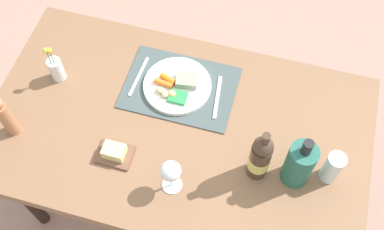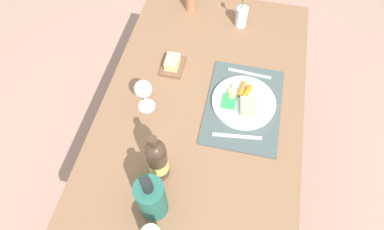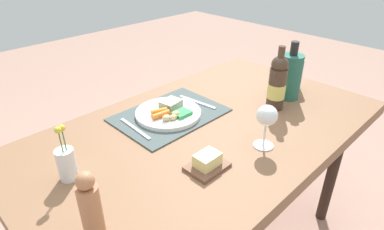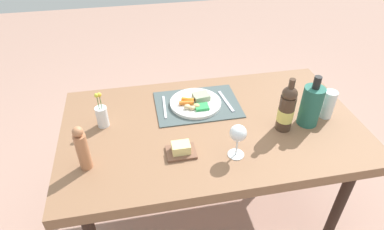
{
  "view_description": "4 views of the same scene",
  "coord_description": "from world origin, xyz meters",
  "views": [
    {
      "loc": [
        -0.28,
        0.8,
        2.27
      ],
      "look_at": [
        -0.05,
        -0.02,
        0.79
      ],
      "focal_mm": 43.7,
      "sensor_mm": 36.0,
      "label": 1
    },
    {
      "loc": [
        -0.75,
        -0.12,
        1.87
      ],
      "look_at": [
        -0.09,
        0.02,
        0.78
      ],
      "focal_mm": 30.43,
      "sensor_mm": 36.0,
      "label": 2
    },
    {
      "loc": [
        0.81,
        0.73,
        1.38
      ],
      "look_at": [
        0.06,
        -0.02,
        0.78
      ],
      "focal_mm": 30.49,
      "sensor_mm": 36.0,
      "label": 3
    },
    {
      "loc": [
        0.34,
        1.21,
        1.72
      ],
      "look_at": [
        0.09,
        -0.06,
        0.73
      ],
      "focal_mm": 30.55,
      "sensor_mm": 36.0,
      "label": 4
    }
  ],
  "objects": [
    {
      "name": "ground_plane",
      "position": [
        0.0,
        0.0,
        0.0
      ],
      "size": [
        8.0,
        8.0,
        0.0
      ],
      "primitive_type": "plane",
      "color": "tan"
    },
    {
      "name": "dining_table",
      "position": [
        0.0,
        0.0,
        0.65
      ],
      "size": [
        1.46,
        0.85,
        0.71
      ],
      "color": "brown",
      "rests_on": "ground_plane"
    },
    {
      "name": "placemat",
      "position": [
        0.04,
        -0.17,
        0.71
      ],
      "size": [
        0.44,
        0.31,
        0.01
      ],
      "primitive_type": "cube",
      "color": "#435051",
      "rests_on": "dining_table"
    },
    {
      "name": "dinner_plate",
      "position": [
        0.05,
        -0.17,
        0.73
      ],
      "size": [
        0.27,
        0.27,
        0.05
      ],
      "color": "white",
      "rests_on": "placemat"
    },
    {
      "name": "fork",
      "position": [
        -0.12,
        -0.17,
        0.72
      ],
      "size": [
        0.04,
        0.2,
        0.0
      ],
      "primitive_type": "cube",
      "rotation": [
        0.0,
        0.0,
        0.12
      ],
      "color": "silver",
      "rests_on": "placemat"
    },
    {
      "name": "knife",
      "position": [
        0.21,
        -0.18,
        0.72
      ],
      "size": [
        0.02,
        0.2,
        0.0
      ],
      "primitive_type": "cube",
      "rotation": [
        0.0,
        0.0,
        -0.06
      ],
      "color": "silver",
      "rests_on": "placemat"
    },
    {
      "name": "cooler_bottle",
      "position": [
        -0.46,
        0.08,
        0.82
      ],
      "size": [
        0.1,
        0.1,
        0.26
      ],
      "color": "#276153",
      "rests_on": "dining_table"
    },
    {
      "name": "wine_bottle",
      "position": [
        -0.33,
        0.1,
        0.83
      ],
      "size": [
        0.08,
        0.08,
        0.27
      ],
      "color": "#422F23",
      "rests_on": "dining_table"
    },
    {
      "name": "butter_dish",
      "position": [
        0.18,
        0.18,
        0.73
      ],
      "size": [
        0.13,
        0.1,
        0.05
      ],
      "color": "brown",
      "rests_on": "dining_table"
    },
    {
      "name": "wine_glass",
      "position": [
        -0.05,
        0.23,
        0.83
      ],
      "size": [
        0.07,
        0.07,
        0.16
      ],
      "color": "white",
      "rests_on": "dining_table"
    },
    {
      "name": "pepper_mill",
      "position": [
        0.59,
        0.18,
        0.81
      ],
      "size": [
        0.05,
        0.05,
        0.21
      ],
      "color": "#B1704B",
      "rests_on": "dining_table"
    },
    {
      "name": "flower_vase",
      "position": [
        0.52,
        -0.09,
        0.77
      ],
      "size": [
        0.06,
        0.06,
        0.19
      ],
      "color": "silver",
      "rests_on": "dining_table"
    },
    {
      "name": "water_tumbler",
      "position": [
        -0.58,
        0.05,
        0.78
      ],
      "size": [
        0.06,
        0.06,
        0.15
      ],
      "color": "silver",
      "rests_on": "dining_table"
    }
  ]
}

